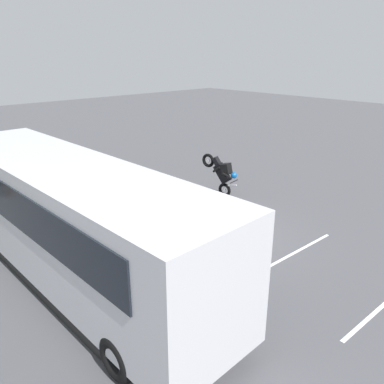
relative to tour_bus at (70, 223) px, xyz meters
name	(u,v)px	position (x,y,z in m)	size (l,w,h in m)	color
ground_plane	(220,238)	(-1.11, -4.61, -1.65)	(80.00, 80.00, 0.00)	#4C4C51
tour_bus	(70,223)	(0.00, 0.00, 0.00)	(10.75, 2.79, 3.25)	silver
spectator_far_left	(202,238)	(-2.08, -2.80, -0.65)	(0.58, 0.34, 1.69)	#473823
spectator_left	(180,225)	(-0.96, -2.95, -0.67)	(0.57, 0.39, 1.66)	black
spectator_centre	(154,210)	(0.42, -3.06, -0.65)	(0.58, 0.38, 1.67)	#473823
spectator_right	(121,200)	(1.75, -2.68, -0.59)	(0.57, 0.38, 1.77)	#473823
spectator_far_right	(108,190)	(2.96, -2.88, -0.59)	(0.58, 0.37, 1.76)	black
parked_motorcycle_silver	(116,224)	(1.30, -2.12, -1.16)	(2.05, 0.58, 0.99)	black
stunt_motorcycle	(221,172)	(1.64, -7.57, -0.60)	(1.89, 0.66, 1.87)	black
bay_line_b	(289,256)	(-3.32, -5.29, -1.64)	(0.28, 4.37, 0.01)	white
bay_line_c	(218,225)	(-0.36, -5.29, -1.64)	(0.28, 4.35, 0.01)	white
bay_line_d	(166,203)	(2.61, -5.29, -1.64)	(0.27, 4.20, 0.01)	white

